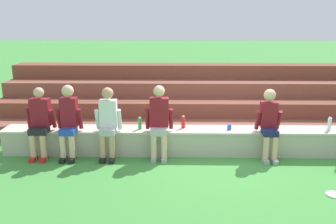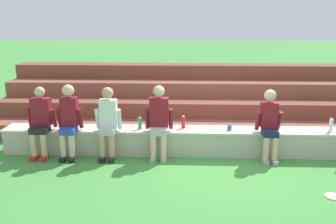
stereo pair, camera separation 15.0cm
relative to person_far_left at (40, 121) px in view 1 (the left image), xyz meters
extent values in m
plane|color=#428E3D|center=(3.57, -0.01, -0.74)|extent=(80.00, 80.00, 0.00)
cube|color=#B7AF9E|center=(3.57, 0.25, -0.48)|extent=(8.76, 0.51, 0.51)
cube|color=beige|center=(3.57, 0.25, -0.24)|extent=(8.80, 0.55, 0.04)
cube|color=brown|center=(3.57, 1.16, -0.55)|extent=(10.64, 0.67, 0.36)
cube|color=brown|center=(3.57, 1.83, -0.37)|extent=(10.64, 0.67, 0.72)
cube|color=brown|center=(3.57, 2.50, -0.19)|extent=(10.64, 0.67, 1.08)
cube|color=brown|center=(3.57, 3.17, -0.01)|extent=(10.64, 0.67, 1.44)
cylinder|color=#DBAD89|center=(-0.10, -0.20, -0.48)|extent=(0.11, 0.11, 0.51)
cylinder|color=#DBAD89|center=(0.10, -0.20, -0.48)|extent=(0.11, 0.11, 0.51)
cube|color=red|center=(-0.10, -0.24, -0.70)|extent=(0.10, 0.22, 0.08)
cube|color=red|center=(0.10, -0.24, -0.70)|extent=(0.10, 0.22, 0.08)
cube|color=black|center=(0.00, -0.08, -0.17)|extent=(0.33, 0.30, 0.12)
cube|color=maroon|center=(0.00, 0.08, 0.15)|extent=(0.37, 0.20, 0.54)
sphere|color=#DBAD89|center=(0.00, 0.08, 0.54)|extent=(0.20, 0.20, 0.20)
cylinder|color=maroon|center=(-0.23, 0.06, 0.03)|extent=(0.08, 0.14, 0.43)
cylinder|color=maroon|center=(0.23, 0.06, 0.03)|extent=(0.08, 0.24, 0.42)
cylinder|color=beige|center=(0.48, -0.22, -0.48)|extent=(0.11, 0.11, 0.51)
cylinder|color=beige|center=(0.65, -0.22, -0.48)|extent=(0.11, 0.11, 0.51)
cube|color=black|center=(0.48, -0.26, -0.70)|extent=(0.10, 0.22, 0.08)
cube|color=black|center=(0.65, -0.26, -0.70)|extent=(0.10, 0.22, 0.08)
cube|color=#2347B2|center=(0.57, -0.09, -0.17)|extent=(0.28, 0.33, 0.12)
cube|color=maroon|center=(0.57, 0.05, 0.16)|extent=(0.31, 0.20, 0.56)
sphere|color=beige|center=(0.57, 0.05, 0.58)|extent=(0.23, 0.23, 0.23)
cylinder|color=maroon|center=(0.36, 0.03, 0.04)|extent=(0.08, 0.19, 0.43)
cylinder|color=maroon|center=(0.77, 0.03, 0.04)|extent=(0.08, 0.19, 0.43)
cylinder|color=tan|center=(1.24, -0.21, -0.48)|extent=(0.11, 0.11, 0.51)
cylinder|color=tan|center=(1.41, -0.21, -0.48)|extent=(0.11, 0.11, 0.51)
cube|color=black|center=(1.24, -0.25, -0.70)|extent=(0.10, 0.22, 0.08)
cube|color=black|center=(1.41, -0.25, -0.70)|extent=(0.10, 0.22, 0.08)
cube|color=#B2B2B7|center=(1.33, -0.08, -0.17)|extent=(0.29, 0.31, 0.12)
cube|color=white|center=(1.33, 0.05, 0.14)|extent=(0.32, 0.20, 0.53)
sphere|color=tan|center=(1.33, 0.05, 0.54)|extent=(0.22, 0.22, 0.22)
cylinder|color=white|center=(1.11, 0.03, 0.03)|extent=(0.08, 0.20, 0.42)
cylinder|color=white|center=(1.54, 0.03, 0.03)|extent=(0.08, 0.17, 0.43)
cylinder|color=beige|center=(2.20, -0.19, -0.48)|extent=(0.11, 0.11, 0.51)
cylinder|color=beige|center=(2.40, -0.19, -0.48)|extent=(0.11, 0.11, 0.51)
cube|color=#99999E|center=(2.20, -0.23, -0.70)|extent=(0.10, 0.22, 0.08)
cube|color=#99999E|center=(2.40, -0.23, -0.70)|extent=(0.10, 0.22, 0.08)
cube|color=#B2B2B7|center=(2.30, -0.07, -0.17)|extent=(0.32, 0.29, 0.12)
cube|color=maroon|center=(2.30, 0.07, 0.16)|extent=(0.36, 0.20, 0.56)
sphere|color=beige|center=(2.30, 0.07, 0.58)|extent=(0.22, 0.22, 0.22)
cylinder|color=maroon|center=(2.07, 0.05, 0.04)|extent=(0.08, 0.18, 0.43)
cylinder|color=maroon|center=(2.53, 0.05, 0.04)|extent=(0.08, 0.19, 0.43)
cylinder|color=#DBAD89|center=(4.32, -0.21, -0.48)|extent=(0.11, 0.11, 0.51)
cylinder|color=#DBAD89|center=(4.48, -0.21, -0.48)|extent=(0.11, 0.11, 0.51)
cube|color=#99999E|center=(4.32, -0.25, -0.70)|extent=(0.10, 0.22, 0.08)
cube|color=#99999E|center=(4.48, -0.25, -0.70)|extent=(0.10, 0.22, 0.08)
cube|color=#191E47|center=(4.40, -0.08, -0.17)|extent=(0.27, 0.31, 0.12)
cube|color=maroon|center=(4.40, 0.09, 0.13)|extent=(0.30, 0.20, 0.49)
sphere|color=#DBAD89|center=(4.40, 0.09, 0.50)|extent=(0.23, 0.23, 0.23)
cylinder|color=maroon|center=(4.20, 0.07, 0.02)|extent=(0.08, 0.23, 0.42)
cylinder|color=maroon|center=(4.60, 0.07, 0.02)|extent=(0.08, 0.25, 0.42)
cylinder|color=red|center=(2.77, 0.30, -0.11)|extent=(0.08, 0.08, 0.23)
cylinder|color=white|center=(2.77, 0.30, 0.02)|extent=(0.05, 0.05, 0.02)
cylinder|color=green|center=(1.91, 0.21, -0.11)|extent=(0.07, 0.07, 0.22)
cylinder|color=white|center=(1.91, 0.21, 0.01)|extent=(0.04, 0.04, 0.02)
cylinder|color=silver|center=(5.64, 0.20, -0.10)|extent=(0.07, 0.07, 0.25)
cylinder|color=white|center=(5.64, 0.20, 0.04)|extent=(0.04, 0.04, 0.02)
cylinder|color=blue|center=(3.68, 0.20, -0.17)|extent=(0.08, 0.08, 0.10)
cylinder|color=white|center=(5.06, -1.50, -0.73)|extent=(0.23, 0.23, 0.02)
camera|label=1|loc=(2.59, -6.48, 1.89)|focal=37.76mm
camera|label=2|loc=(2.74, -6.48, 1.89)|focal=37.76mm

